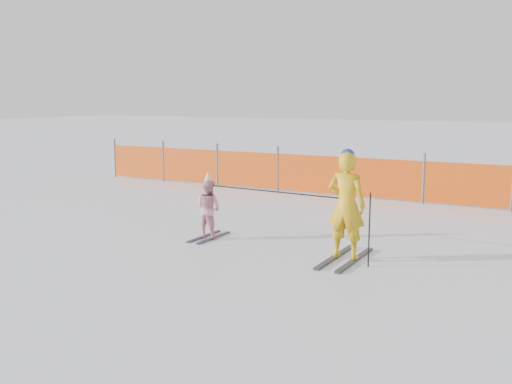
# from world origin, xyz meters

# --- Properties ---
(ground) EXTENTS (120.00, 120.00, 0.00)m
(ground) POSITION_xyz_m (0.00, 0.00, 0.00)
(ground) COLOR white
(ground) RESTS_ON ground
(adult) EXTENTS (0.62, 1.56, 1.78)m
(adult) POSITION_xyz_m (1.53, 0.68, 0.89)
(adult) COLOR black
(adult) RESTS_ON ground
(child) EXTENTS (0.54, 1.04, 1.24)m
(child) POSITION_xyz_m (-1.18, 0.82, 0.57)
(child) COLOR black
(child) RESTS_ON ground
(ski_poles) EXTENTS (3.05, 0.36, 1.15)m
(ski_poles) POSITION_xyz_m (0.75, 0.66, 0.86)
(ski_poles) COLOR black
(ski_poles) RESTS_ON ground
(safety_fence) EXTENTS (14.23, 0.06, 1.25)m
(safety_fence) POSITION_xyz_m (-1.46, 6.29, 0.56)
(safety_fence) COLOR #595960
(safety_fence) RESTS_ON ground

